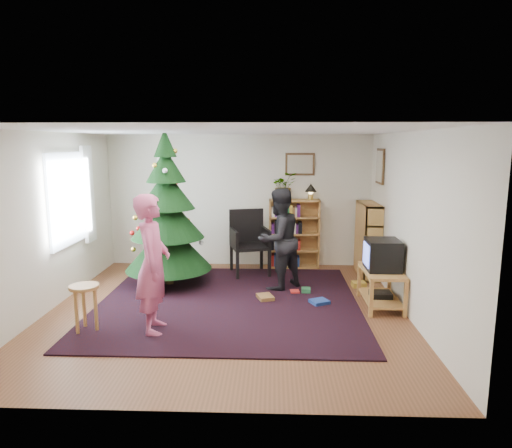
{
  "coord_description": "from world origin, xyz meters",
  "views": [
    {
      "loc": [
        0.65,
        -6.15,
        2.34
      ],
      "look_at": [
        0.39,
        0.82,
        1.1
      ],
      "focal_mm": 32.0,
      "sensor_mm": 36.0,
      "label": 1
    }
  ],
  "objects_px": {
    "crt_tv": "(382,255)",
    "potted_plant": "(284,186)",
    "tv_stand": "(381,284)",
    "bookshelf_right": "(368,239)",
    "person_standing": "(153,264)",
    "picture_back": "(300,164)",
    "christmas_tree": "(168,221)",
    "bookshelf_back": "(294,233)",
    "person_by_chair": "(279,239)",
    "table_lamp": "(311,189)",
    "picture_right": "(380,166)",
    "stool": "(85,296)",
    "armchair": "(250,239)"
  },
  "relations": [
    {
      "from": "picture_right",
      "to": "table_lamp",
      "type": "distance_m",
      "value": 1.35
    },
    {
      "from": "tv_stand",
      "to": "stool",
      "type": "distance_m",
      "value": 4.05
    },
    {
      "from": "bookshelf_right",
      "to": "person_standing",
      "type": "xyz_separation_m",
      "value": [
        -3.16,
        -2.61,
        0.21
      ]
    },
    {
      "from": "picture_right",
      "to": "stool",
      "type": "distance_m",
      "value": 5.11
    },
    {
      "from": "bookshelf_back",
      "to": "picture_right",
      "type": "bearing_deg",
      "value": -22.5
    },
    {
      "from": "bookshelf_back",
      "to": "bookshelf_right",
      "type": "relative_size",
      "value": 1.0
    },
    {
      "from": "armchair",
      "to": "person_by_chair",
      "type": "relative_size",
      "value": 0.7
    },
    {
      "from": "picture_right",
      "to": "bookshelf_right",
      "type": "xyz_separation_m",
      "value": [
        -0.14,
        0.1,
        -1.29
      ]
    },
    {
      "from": "armchair",
      "to": "potted_plant",
      "type": "relative_size",
      "value": 2.28
    },
    {
      "from": "armchair",
      "to": "person_by_chair",
      "type": "distance_m",
      "value": 1.07
    },
    {
      "from": "crt_tv",
      "to": "table_lamp",
      "type": "height_order",
      "value": "table_lamp"
    },
    {
      "from": "bookshelf_back",
      "to": "stool",
      "type": "height_order",
      "value": "bookshelf_back"
    },
    {
      "from": "armchair",
      "to": "table_lamp",
      "type": "relative_size",
      "value": 3.87
    },
    {
      "from": "bookshelf_right",
      "to": "christmas_tree",
      "type": "bearing_deg",
      "value": 101.57
    },
    {
      "from": "bookshelf_right",
      "to": "picture_back",
      "type": "bearing_deg",
      "value": 62.26
    },
    {
      "from": "picture_right",
      "to": "stool",
      "type": "relative_size",
      "value": 0.99
    },
    {
      "from": "picture_back",
      "to": "table_lamp",
      "type": "relative_size",
      "value": 1.85
    },
    {
      "from": "person_by_chair",
      "to": "potted_plant",
      "type": "relative_size",
      "value": 3.24
    },
    {
      "from": "crt_tv",
      "to": "armchair",
      "type": "distance_m",
      "value": 2.6
    },
    {
      "from": "picture_back",
      "to": "person_standing",
      "type": "relative_size",
      "value": 0.32
    },
    {
      "from": "table_lamp",
      "to": "christmas_tree",
      "type": "bearing_deg",
      "value": -153.87
    },
    {
      "from": "picture_back",
      "to": "bookshelf_back",
      "type": "bearing_deg",
      "value": -126.31
    },
    {
      "from": "crt_tv",
      "to": "potted_plant",
      "type": "height_order",
      "value": "potted_plant"
    },
    {
      "from": "picture_right",
      "to": "tv_stand",
      "type": "distance_m",
      "value": 2.23
    },
    {
      "from": "armchair",
      "to": "person_by_chair",
      "type": "bearing_deg",
      "value": -77.06
    },
    {
      "from": "person_by_chair",
      "to": "table_lamp",
      "type": "relative_size",
      "value": 5.5
    },
    {
      "from": "stool",
      "to": "table_lamp",
      "type": "distance_m",
      "value": 4.5
    },
    {
      "from": "person_by_chair",
      "to": "picture_back",
      "type": "bearing_deg",
      "value": -147.41
    },
    {
      "from": "person_standing",
      "to": "potted_plant",
      "type": "relative_size",
      "value": 3.44
    },
    {
      "from": "christmas_tree",
      "to": "crt_tv",
      "type": "distance_m",
      "value": 3.43
    },
    {
      "from": "crt_tv",
      "to": "stool",
      "type": "xyz_separation_m",
      "value": [
        -3.9,
        -1.05,
        -0.3
      ]
    },
    {
      "from": "tv_stand",
      "to": "bookshelf_right",
      "type": "bearing_deg",
      "value": 85.72
    },
    {
      "from": "picture_back",
      "to": "crt_tv",
      "type": "height_order",
      "value": "picture_back"
    },
    {
      "from": "tv_stand",
      "to": "bookshelf_back",
      "type": "bearing_deg",
      "value": 119.17
    },
    {
      "from": "christmas_tree",
      "to": "bookshelf_back",
      "type": "relative_size",
      "value": 1.98
    },
    {
      "from": "crt_tv",
      "to": "christmas_tree",
      "type": "bearing_deg",
      "value": 164.66
    },
    {
      "from": "person_by_chair",
      "to": "table_lamp",
      "type": "bearing_deg",
      "value": -156.45
    },
    {
      "from": "crt_tv",
      "to": "table_lamp",
      "type": "relative_size",
      "value": 1.68
    },
    {
      "from": "person_standing",
      "to": "potted_plant",
      "type": "distance_m",
      "value": 3.59
    },
    {
      "from": "christmas_tree",
      "to": "table_lamp",
      "type": "xyz_separation_m",
      "value": [
        2.43,
        1.19,
        0.43
      ]
    },
    {
      "from": "picture_right",
      "to": "potted_plant",
      "type": "relative_size",
      "value": 1.18
    },
    {
      "from": "armchair",
      "to": "person_standing",
      "type": "distance_m",
      "value": 2.91
    },
    {
      "from": "tv_stand",
      "to": "stool",
      "type": "relative_size",
      "value": 1.55
    },
    {
      "from": "tv_stand",
      "to": "crt_tv",
      "type": "relative_size",
      "value": 1.87
    },
    {
      "from": "table_lamp",
      "to": "picture_right",
      "type": "bearing_deg",
      "value": -27.69
    },
    {
      "from": "christmas_tree",
      "to": "armchair",
      "type": "distance_m",
      "value": 1.6
    },
    {
      "from": "bookshelf_right",
      "to": "tv_stand",
      "type": "relative_size",
      "value": 1.39
    },
    {
      "from": "armchair",
      "to": "stool",
      "type": "distance_m",
      "value": 3.36
    },
    {
      "from": "picture_back",
      "to": "crt_tv",
      "type": "xyz_separation_m",
      "value": [
        1.07,
        -2.23,
        -1.18
      ]
    },
    {
      "from": "stool",
      "to": "person_standing",
      "type": "height_order",
      "value": "person_standing"
    }
  ]
}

